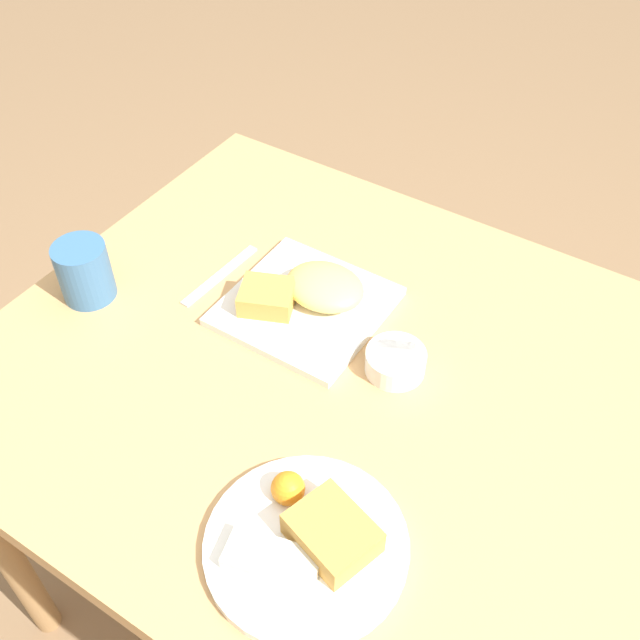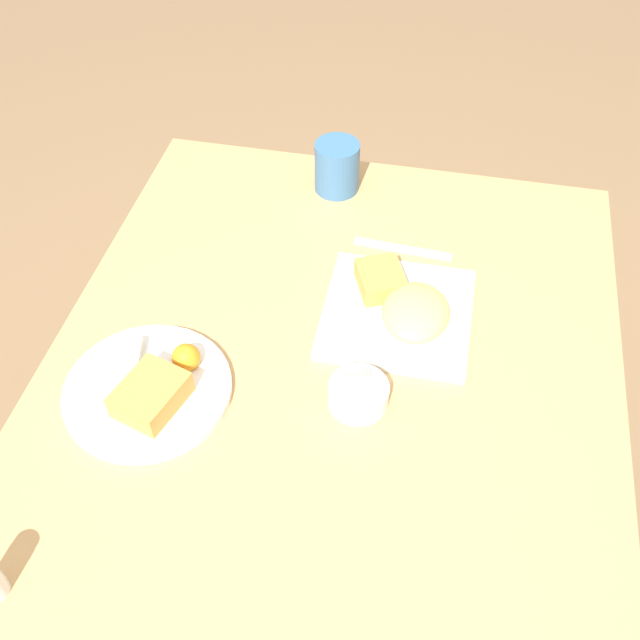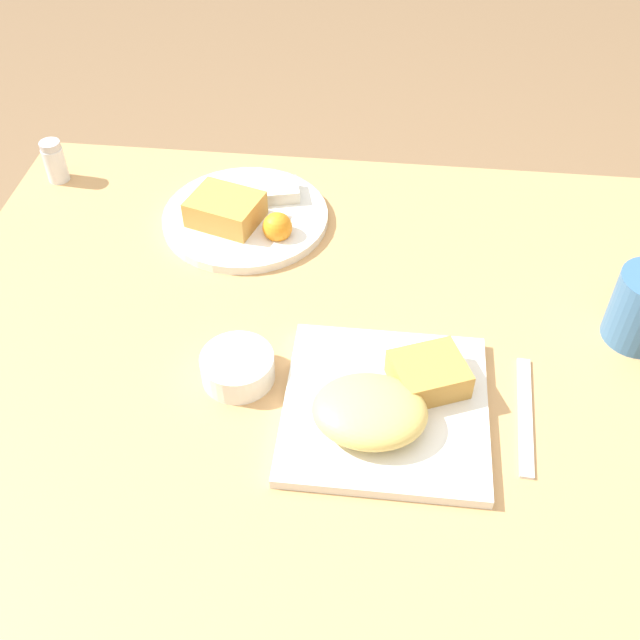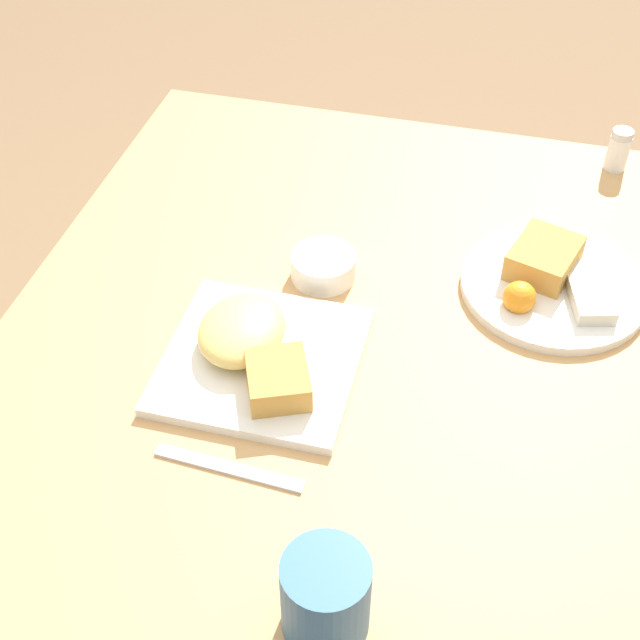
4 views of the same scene
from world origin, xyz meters
The scene contains 7 objects.
ground_plane centered at (0.00, 0.00, 0.00)m, with size 8.00×8.00×0.00m, color #846647.
dining_table centered at (0.00, 0.00, 0.65)m, with size 1.03×0.89×0.73m.
plate_square_near centered at (0.10, -0.09, 0.75)m, with size 0.24×0.24×0.06m.
plate_oval_far centered at (-0.13, 0.26, 0.75)m, with size 0.25×0.25×0.05m.
sauce_ramekin centered at (-0.08, -0.05, 0.75)m, with size 0.09×0.09×0.04m.
salt_shaker centered at (-0.45, 0.34, 0.76)m, with size 0.03×0.03×0.07m.
butter_knife centered at (0.27, -0.07, 0.73)m, with size 0.03×0.18×0.00m.
Camera 3 is at (0.08, -0.64, 1.43)m, focal length 42.00 mm.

